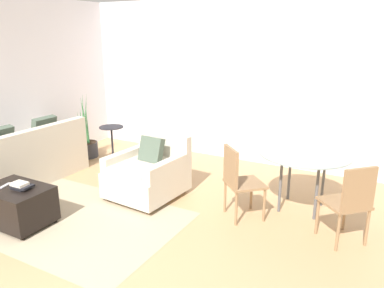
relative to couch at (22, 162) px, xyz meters
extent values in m
plane|color=tan|center=(2.49, -1.29, -0.31)|extent=(20.00, 20.00, 0.00)
cube|color=white|center=(2.49, 2.58, 1.07)|extent=(12.00, 0.06, 2.75)
cube|color=white|center=(-0.57, 0.21, 1.07)|extent=(0.06, 12.00, 2.75)
cube|color=tan|center=(1.52, -0.52, -0.31)|extent=(2.65, 1.77, 0.00)
cube|color=brown|center=(1.52, -1.19, -0.31)|extent=(2.60, 0.06, 0.00)
cube|color=brown|center=(1.52, -0.97, -0.31)|extent=(2.60, 0.06, 0.00)
cube|color=brown|center=(1.52, -0.74, -0.31)|extent=(2.60, 0.06, 0.00)
cube|color=brown|center=(1.52, -0.52, -0.31)|extent=(2.60, 0.06, 0.00)
cube|color=brown|center=(1.52, -0.30, -0.31)|extent=(2.60, 0.06, 0.00)
cube|color=brown|center=(1.52, -0.08, -0.31)|extent=(2.60, 0.06, 0.00)
cube|color=brown|center=(1.52, 0.14, -0.31)|extent=(2.60, 0.06, 0.00)
cube|color=beige|center=(-0.05, 0.00, -0.08)|extent=(0.91, 1.91, 0.45)
cube|color=beige|center=(0.34, 0.00, 0.35)|extent=(0.14, 1.91, 0.42)
cube|color=beige|center=(-0.05, 0.90, 0.27)|extent=(0.84, 0.12, 0.26)
cube|color=#4C5B4C|center=(0.04, 0.43, 0.42)|extent=(0.19, 0.40, 0.41)
cube|color=beige|center=(1.96, 0.46, -0.08)|extent=(0.93, 1.01, 0.34)
cube|color=beige|center=(1.96, 0.42, 0.14)|extent=(0.68, 0.87, 0.10)
cube|color=beige|center=(1.99, 0.87, 0.30)|extent=(0.86, 0.19, 0.42)
cube|color=beige|center=(1.59, 0.49, 0.19)|extent=(0.19, 0.88, 0.20)
cube|color=beige|center=(2.33, 0.43, 0.19)|extent=(0.19, 0.88, 0.20)
cylinder|color=brown|center=(1.58, 0.09, -0.28)|extent=(0.05, 0.05, 0.06)
cylinder|color=brown|center=(2.27, 0.04, -0.28)|extent=(0.05, 0.05, 0.06)
cylinder|color=brown|center=(1.65, 0.88, -0.28)|extent=(0.05, 0.05, 0.06)
cylinder|color=brown|center=(2.34, 0.82, -0.28)|extent=(0.05, 0.05, 0.06)
cube|color=#4C5B4C|center=(1.97, 0.58, 0.34)|extent=(0.36, 0.23, 0.36)
cube|color=black|center=(1.07, -0.90, -0.06)|extent=(0.78, 0.56, 0.42)
cylinder|color=black|center=(1.42, -1.13, -0.29)|extent=(0.04, 0.04, 0.04)
cylinder|color=black|center=(0.73, -0.67, -0.29)|extent=(0.04, 0.04, 0.04)
cylinder|color=black|center=(1.42, -0.67, -0.29)|extent=(0.04, 0.04, 0.04)
cube|color=black|center=(1.15, -0.88, 0.16)|extent=(0.18, 0.17, 0.02)
cube|color=black|center=(1.17, -0.88, 0.18)|extent=(0.24, 0.19, 0.02)
cube|color=beige|center=(1.16, -0.89, 0.21)|extent=(0.18, 0.14, 0.03)
cube|color=#B7B7BC|center=(0.93, -0.92, 0.15)|extent=(0.08, 0.17, 0.01)
cylinder|color=#333338|center=(-0.04, 1.37, -0.18)|extent=(0.42, 0.42, 0.27)
cylinder|color=black|center=(-0.04, 1.37, -0.05)|extent=(0.39, 0.39, 0.02)
cone|color=#387A42|center=(0.01, 1.36, 0.31)|extent=(0.05, 0.10, 0.70)
cone|color=#387A42|center=(0.00, 1.41, 0.26)|extent=(0.08, 0.07, 0.62)
cone|color=#387A42|center=(-0.05, 1.43, 0.41)|extent=(0.16, 0.07, 0.90)
cone|color=#387A42|center=(-0.10, 1.41, 0.40)|extent=(0.08, 0.08, 0.89)
cone|color=#387A42|center=(-0.13, 1.38, 0.27)|extent=(0.05, 0.08, 0.63)
cone|color=#387A42|center=(-0.07, 1.33, 0.26)|extent=(0.11, 0.12, 0.60)
cone|color=#387A42|center=(-0.04, 1.26, 0.26)|extent=(0.10, 0.05, 0.60)
cone|color=#387A42|center=(0.02, 1.33, 0.39)|extent=(0.09, 0.11, 0.87)
cylinder|color=black|center=(0.54, 1.43, 0.30)|extent=(0.41, 0.41, 0.02)
cylinder|color=black|center=(0.54, 1.43, 0.00)|extent=(0.04, 0.04, 0.58)
cylinder|color=black|center=(0.54, 1.43, -0.30)|extent=(0.23, 0.23, 0.02)
cylinder|color=#8C9E99|center=(3.91, 1.11, 0.43)|extent=(1.12, 1.12, 0.01)
cylinder|color=#59595B|center=(3.69, 0.89, 0.06)|extent=(0.04, 0.04, 0.73)
cylinder|color=#59595B|center=(4.12, 0.89, 0.06)|extent=(0.04, 0.04, 0.73)
cylinder|color=#59595B|center=(3.69, 1.33, 0.06)|extent=(0.04, 0.04, 0.73)
cylinder|color=#59595B|center=(4.12, 1.33, 0.06)|extent=(0.04, 0.04, 0.73)
cube|color=#93704C|center=(3.34, 0.55, 0.13)|extent=(0.59, 0.59, 0.03)
cube|color=#93704C|center=(3.21, 0.42, 0.37)|extent=(0.29, 0.29, 0.45)
cylinder|color=#93704C|center=(3.60, 0.55, -0.10)|extent=(0.03, 0.03, 0.42)
cylinder|color=#93704C|center=(3.34, 0.80, -0.10)|extent=(0.03, 0.03, 0.42)
cylinder|color=#93704C|center=(3.34, 0.30, -0.10)|extent=(0.03, 0.03, 0.42)
cylinder|color=#93704C|center=(3.09, 0.55, -0.10)|extent=(0.03, 0.03, 0.42)
cube|color=#93704C|center=(4.47, 0.55, 0.13)|extent=(0.59, 0.59, 0.03)
cube|color=#93704C|center=(4.60, 0.42, 0.37)|extent=(0.29, 0.29, 0.45)
cylinder|color=#93704C|center=(4.47, 0.80, -0.10)|extent=(0.03, 0.03, 0.42)
cylinder|color=#93704C|center=(4.21, 0.55, -0.10)|extent=(0.03, 0.03, 0.42)
cylinder|color=#93704C|center=(4.72, 0.55, -0.10)|extent=(0.03, 0.03, 0.42)
cylinder|color=#93704C|center=(4.47, 0.30, -0.10)|extent=(0.03, 0.03, 0.42)
camera|label=1|loc=(4.79, -3.42, 1.86)|focal=35.00mm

